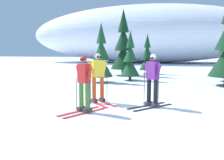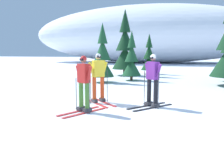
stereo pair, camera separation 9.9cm
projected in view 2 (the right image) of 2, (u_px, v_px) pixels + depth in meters
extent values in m
plane|color=white|center=(147.00, 108.00, 7.88)|extent=(120.00, 120.00, 0.00)
cube|color=black|center=(153.00, 108.00, 7.94)|extent=(1.28, 1.37, 0.03)
cube|color=black|center=(147.00, 106.00, 8.21)|extent=(1.28, 1.37, 0.03)
cube|color=#38383D|center=(155.00, 105.00, 7.99)|extent=(0.29, 0.30, 0.12)
cube|color=#38383D|center=(149.00, 103.00, 8.26)|extent=(0.29, 0.30, 0.12)
cylinder|color=black|center=(156.00, 92.00, 7.93)|extent=(0.15, 0.15, 0.82)
cylinder|color=black|center=(149.00, 90.00, 8.20)|extent=(0.15, 0.15, 0.82)
cube|color=#6B2889|center=(153.00, 71.00, 7.97)|extent=(0.47, 0.46, 0.61)
cylinder|color=#6B2889|center=(158.00, 72.00, 7.77)|extent=(0.27, 0.26, 0.58)
cylinder|color=#6B2889|center=(148.00, 71.00, 8.19)|extent=(0.27, 0.26, 0.58)
sphere|color=#A37556|center=(153.00, 58.00, 7.92)|extent=(0.19, 0.19, 0.19)
sphere|color=white|center=(153.00, 57.00, 7.91)|extent=(0.21, 0.21, 0.21)
cube|color=black|center=(151.00, 58.00, 7.87)|extent=(0.13, 0.13, 0.07)
cylinder|color=#2D2D33|center=(158.00, 91.00, 7.74)|extent=(0.02, 0.02, 1.24)
cylinder|color=#2D2D33|center=(158.00, 107.00, 7.81)|extent=(0.07, 0.07, 0.01)
cylinder|color=#2D2D33|center=(144.00, 88.00, 8.31)|extent=(0.02, 0.02, 1.24)
cylinder|color=#2D2D33|center=(144.00, 103.00, 8.38)|extent=(0.07, 0.07, 0.01)
cube|color=red|center=(85.00, 113.00, 7.27)|extent=(0.96, 1.47, 0.03)
cube|color=red|center=(79.00, 111.00, 7.49)|extent=(0.96, 1.47, 0.03)
cube|color=#38383D|center=(87.00, 110.00, 7.33)|extent=(0.27, 0.31, 0.12)
cube|color=#38383D|center=(81.00, 108.00, 7.55)|extent=(0.27, 0.31, 0.12)
cylinder|color=#4C8433|center=(87.00, 96.00, 7.27)|extent=(0.15, 0.15, 0.81)
cylinder|color=#4C8433|center=(81.00, 94.00, 7.49)|extent=(0.15, 0.15, 0.81)
cube|color=red|center=(84.00, 73.00, 7.29)|extent=(0.46, 0.41, 0.60)
cylinder|color=red|center=(89.00, 75.00, 7.13)|extent=(0.29, 0.23, 0.58)
cylinder|color=red|center=(79.00, 74.00, 7.47)|extent=(0.29, 0.23, 0.58)
sphere|color=#A37556|center=(84.00, 60.00, 7.24)|extent=(0.19, 0.19, 0.19)
sphere|color=red|center=(84.00, 59.00, 7.24)|extent=(0.21, 0.21, 0.21)
cube|color=black|center=(82.00, 60.00, 7.18)|extent=(0.15, 0.11, 0.07)
cylinder|color=#2D2D33|center=(89.00, 97.00, 7.11)|extent=(0.02, 0.02, 1.07)
cylinder|color=#2D2D33|center=(90.00, 112.00, 7.17)|extent=(0.07, 0.07, 0.01)
cylinder|color=#2D2D33|center=(76.00, 94.00, 7.57)|extent=(0.02, 0.02, 1.07)
cylinder|color=#2D2D33|center=(77.00, 109.00, 7.64)|extent=(0.07, 0.07, 0.01)
cube|color=red|center=(104.00, 102.00, 8.80)|extent=(1.28, 1.33, 0.03)
cube|color=red|center=(96.00, 103.00, 8.63)|extent=(1.28, 1.33, 0.03)
cube|color=#38383D|center=(102.00, 100.00, 8.88)|extent=(0.29, 0.30, 0.12)
cube|color=#38383D|center=(94.00, 101.00, 8.70)|extent=(0.29, 0.30, 0.12)
cylinder|color=#DB471E|center=(102.00, 87.00, 8.82)|extent=(0.15, 0.15, 0.84)
cylinder|color=#DB471E|center=(94.00, 88.00, 8.64)|extent=(0.15, 0.15, 0.84)
cube|color=yellow|center=(98.00, 69.00, 8.64)|extent=(0.47, 0.47, 0.62)
cylinder|color=yellow|center=(104.00, 69.00, 8.78)|extent=(0.27, 0.26, 0.58)
cylinder|color=yellow|center=(92.00, 70.00, 8.51)|extent=(0.27, 0.26, 0.58)
sphere|color=tan|center=(98.00, 57.00, 8.58)|extent=(0.19, 0.19, 0.19)
sphere|color=white|center=(98.00, 56.00, 8.58)|extent=(0.21, 0.21, 0.21)
cube|color=black|center=(99.00, 57.00, 8.51)|extent=(0.13, 0.13, 0.07)
cylinder|color=#2D2D33|center=(107.00, 86.00, 8.85)|extent=(0.02, 0.02, 1.22)
cylinder|color=#2D2D33|center=(107.00, 100.00, 8.92)|extent=(0.07, 0.07, 0.01)
cylinder|color=#2D2D33|center=(91.00, 88.00, 8.49)|extent=(0.02, 0.02, 1.22)
cylinder|color=#2D2D33|center=(91.00, 102.00, 8.56)|extent=(0.07, 0.07, 0.01)
cylinder|color=#47301E|center=(103.00, 78.00, 14.35)|extent=(0.20, 0.20, 0.49)
cone|color=#1E512D|center=(103.00, 66.00, 14.26)|extent=(1.41, 1.41, 1.26)
cone|color=#1E512D|center=(103.00, 50.00, 14.13)|extent=(1.02, 1.02, 1.26)
cone|color=#1E512D|center=(102.00, 33.00, 14.00)|extent=(0.62, 0.62, 1.26)
cylinder|color=#47301E|center=(125.00, 71.00, 18.37)|extent=(0.28, 0.28, 0.70)
cone|color=#14381E|center=(125.00, 58.00, 18.23)|extent=(2.00, 2.00, 1.79)
cone|color=#14381E|center=(125.00, 39.00, 18.05)|extent=(1.44, 1.44, 1.79)
cone|color=#14381E|center=(125.00, 20.00, 17.87)|extent=(0.88, 0.88, 1.79)
cylinder|color=#47301E|center=(131.00, 77.00, 15.31)|extent=(0.18, 0.18, 0.44)
cone|color=#1E512D|center=(131.00, 67.00, 15.23)|extent=(1.27, 1.27, 1.13)
cone|color=#1E512D|center=(132.00, 53.00, 15.11)|extent=(0.91, 0.91, 1.13)
cone|color=#1E512D|center=(132.00, 39.00, 15.00)|extent=(0.56, 0.56, 1.13)
cylinder|color=#47301E|center=(149.00, 71.00, 19.49)|extent=(0.18, 0.18, 0.46)
cone|color=#194723|center=(149.00, 63.00, 19.40)|extent=(1.30, 1.30, 1.16)
cone|color=#194723|center=(149.00, 52.00, 19.28)|extent=(0.94, 0.94, 1.16)
cone|color=#194723|center=(149.00, 41.00, 19.16)|extent=(0.57, 0.57, 1.16)
ellipsoid|color=white|center=(148.00, 34.00, 37.25)|extent=(38.49, 14.33, 9.18)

